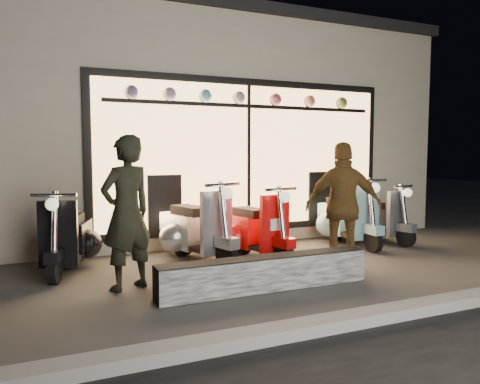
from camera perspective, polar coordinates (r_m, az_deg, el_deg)
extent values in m
plane|color=#383533|center=(6.25, 1.85, -10.09)|extent=(40.00, 40.00, 0.00)
cube|color=slate|center=(4.59, 13.17, -15.01)|extent=(40.00, 0.25, 0.12)
cube|color=beige|center=(10.76, -9.88, 6.86)|extent=(10.00, 6.00, 4.00)
cube|color=black|center=(11.04, -10.04, 17.82)|extent=(10.20, 6.20, 0.20)
cube|color=black|center=(8.17, 0.88, 4.43)|extent=(5.45, 0.06, 2.65)
cube|color=#FFBF6B|center=(8.13, 1.00, 4.43)|extent=(5.20, 0.04, 2.40)
cube|color=black|center=(8.13, 1.13, 10.43)|extent=(4.90, 0.06, 0.06)
cube|color=black|center=(5.55, 3.12, -9.87)|extent=(2.61, 0.28, 0.40)
cylinder|color=black|center=(6.48, -1.60, -7.81)|extent=(0.21, 0.40, 0.38)
cylinder|color=black|center=(7.37, -7.05, -6.30)|extent=(0.23, 0.40, 0.38)
cube|color=#A5A5A9|center=(6.59, -2.88, -3.76)|extent=(0.51, 0.22, 0.91)
cube|color=#A5A5A9|center=(7.24, -6.58, -4.62)|extent=(0.67, 0.88, 0.51)
cube|color=black|center=(7.10, -6.11, -2.25)|extent=(0.47, 0.69, 0.13)
sphere|color=#FFF2CC|center=(6.34, -1.56, -0.14)|extent=(0.21, 0.21, 0.17)
cylinder|color=black|center=(6.64, 5.38, -7.63)|extent=(0.16, 0.37, 0.36)
cylinder|color=black|center=(7.47, 0.34, -6.21)|extent=(0.18, 0.37, 0.36)
cube|color=red|center=(6.73, 4.24, -3.92)|extent=(0.49, 0.15, 0.86)
cube|color=red|center=(7.34, 0.79, -4.66)|extent=(0.55, 0.79, 0.48)
cube|color=black|center=(7.21, 1.26, -2.48)|extent=(0.38, 0.62, 0.13)
sphere|color=#FFF2CC|center=(6.50, 5.49, -0.62)|extent=(0.18, 0.18, 0.16)
cylinder|color=black|center=(6.21, -21.68, -8.84)|extent=(0.20, 0.37, 0.35)
cylinder|color=black|center=(7.20, -19.58, -6.92)|extent=(0.22, 0.37, 0.35)
cube|color=black|center=(6.34, -21.30, -4.82)|extent=(0.48, 0.21, 0.85)
cube|color=black|center=(7.06, -19.82, -5.36)|extent=(0.63, 0.82, 0.48)
cube|color=black|center=(6.91, -20.07, -3.13)|extent=(0.45, 0.64, 0.12)
sphere|color=#FFF2CC|center=(6.07, -21.94, -1.40)|extent=(0.19, 0.19, 0.16)
cylinder|color=black|center=(7.87, 15.93, -5.76)|extent=(0.13, 0.38, 0.37)
cylinder|color=black|center=(8.76, 11.55, -4.60)|extent=(0.15, 0.38, 0.37)
cube|color=#7EADB2|center=(7.98, 15.00, -2.46)|extent=(0.51, 0.10, 0.90)
cube|color=#7EADB2|center=(8.63, 11.98, -3.19)|extent=(0.50, 0.79, 0.51)
cube|color=black|center=(8.50, 12.42, -1.22)|extent=(0.34, 0.63, 0.13)
sphere|color=#FFF2CC|center=(7.75, 16.13, 0.50)|extent=(0.17, 0.17, 0.17)
cylinder|color=black|center=(8.49, 19.57, -5.22)|extent=(0.18, 0.35, 0.33)
cylinder|color=black|center=(9.04, 14.27, -4.49)|extent=(0.20, 0.35, 0.33)
cube|color=#5A5D62|center=(8.54, 18.47, -2.53)|extent=(0.45, 0.18, 0.80)
cube|color=#5A5D62|center=(8.95, 14.80, -3.26)|extent=(0.57, 0.77, 0.45)
cube|color=black|center=(8.86, 15.34, -1.56)|extent=(0.40, 0.60, 0.12)
sphere|color=#FFF2CC|center=(8.39, 19.78, -0.07)|extent=(0.18, 0.18, 0.15)
imported|color=black|center=(5.62, -13.66, -2.48)|extent=(0.78, 0.67, 1.81)
imported|color=brown|center=(6.52, 12.51, -1.73)|extent=(1.11, 0.85, 1.75)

